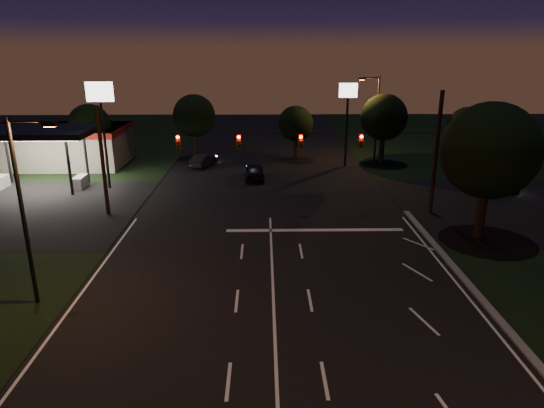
{
  "coord_description": "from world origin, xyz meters",
  "views": [
    {
      "loc": [
        -0.43,
        -19.14,
        11.9
      ],
      "look_at": [
        0.03,
        8.09,
        3.0
      ],
      "focal_mm": 32.0,
      "sensor_mm": 36.0,
      "label": 1
    }
  ],
  "objects_px": {
    "utility_pole_right": "(430,213)",
    "car_oncoming_b": "(203,160)",
    "car_oncoming_a": "(254,171)",
    "tree_right_near": "(489,151)",
    "car_cross": "(495,187)"
  },
  "relations": [
    {
      "from": "tree_right_near",
      "to": "car_oncoming_a",
      "type": "relative_size",
      "value": 1.95
    },
    {
      "from": "utility_pole_right",
      "to": "car_oncoming_a",
      "type": "height_order",
      "value": "utility_pole_right"
    },
    {
      "from": "car_oncoming_b",
      "to": "car_oncoming_a",
      "type": "bearing_deg",
      "value": 154.85
    },
    {
      "from": "car_oncoming_a",
      "to": "car_oncoming_b",
      "type": "distance_m",
      "value": 7.35
    },
    {
      "from": "car_oncoming_a",
      "to": "car_oncoming_b",
      "type": "relative_size",
      "value": 1.13
    },
    {
      "from": "car_oncoming_b",
      "to": "car_cross",
      "type": "relative_size",
      "value": 0.93
    },
    {
      "from": "car_oncoming_a",
      "to": "car_oncoming_b",
      "type": "xyz_separation_m",
      "value": [
        -5.36,
        5.03,
        -0.11
      ]
    },
    {
      "from": "car_oncoming_a",
      "to": "car_cross",
      "type": "height_order",
      "value": "car_oncoming_a"
    },
    {
      "from": "utility_pole_right",
      "to": "car_oncoming_b",
      "type": "height_order",
      "value": "utility_pole_right"
    },
    {
      "from": "utility_pole_right",
      "to": "car_oncoming_b",
      "type": "xyz_separation_m",
      "value": [
        -18.71,
        14.95,
        0.66
      ]
    },
    {
      "from": "tree_right_near",
      "to": "car_oncoming_b",
      "type": "xyz_separation_m",
      "value": [
        -20.23,
        19.79,
        -5.02
      ]
    },
    {
      "from": "tree_right_near",
      "to": "car_oncoming_b",
      "type": "relative_size",
      "value": 2.2
    },
    {
      "from": "tree_right_near",
      "to": "car_oncoming_b",
      "type": "bearing_deg",
      "value": 135.64
    },
    {
      "from": "tree_right_near",
      "to": "car_cross",
      "type": "distance_m",
      "value": 12.12
    },
    {
      "from": "tree_right_near",
      "to": "car_cross",
      "type": "relative_size",
      "value": 2.05
    }
  ]
}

